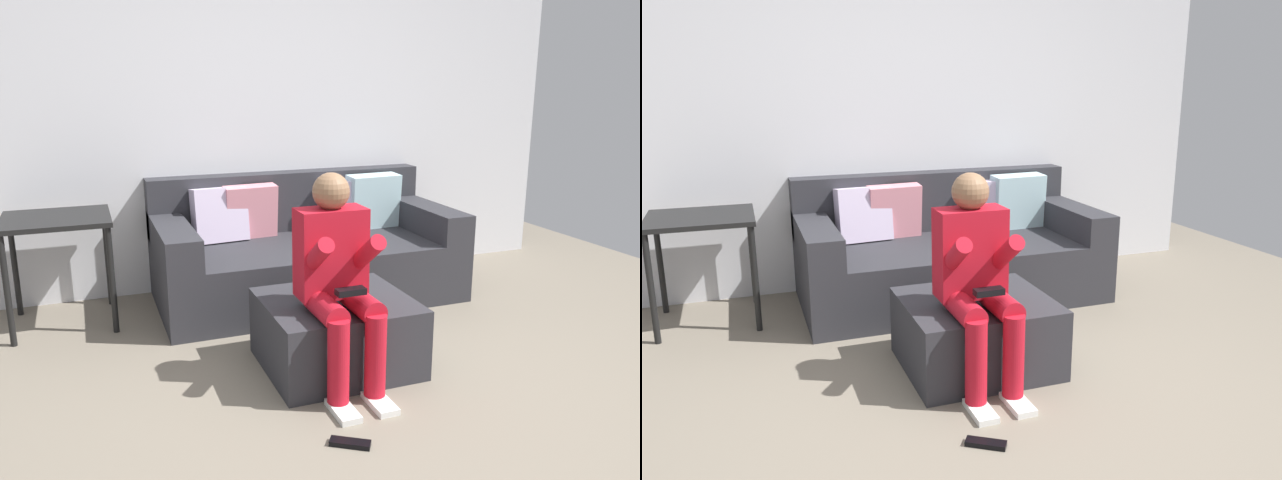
# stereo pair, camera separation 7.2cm
# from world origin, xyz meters

# --- Properties ---
(ground_plane) EXTENTS (6.45, 6.45, 0.00)m
(ground_plane) POSITION_xyz_m (0.00, 0.00, 0.00)
(ground_plane) COLOR slate
(wall_back) EXTENTS (4.96, 0.10, 2.74)m
(wall_back) POSITION_xyz_m (0.00, 2.33, 1.37)
(wall_back) COLOR silver
(wall_back) RESTS_ON ground_plane
(couch_sectional) EXTENTS (2.03, 0.99, 0.83)m
(couch_sectional) POSITION_xyz_m (0.26, 1.86, 0.31)
(couch_sectional) COLOR #2D2D33
(couch_sectional) RESTS_ON ground_plane
(ottoman) EXTENTS (0.76, 0.69, 0.37)m
(ottoman) POSITION_xyz_m (0.03, 0.73, 0.19)
(ottoman) COLOR #2D2D33
(ottoman) RESTS_ON ground_plane
(person_seated) EXTENTS (0.34, 0.59, 1.05)m
(person_seated) POSITION_xyz_m (-0.04, 0.55, 0.57)
(person_seated) COLOR red
(person_seated) RESTS_ON ground_plane
(side_table) EXTENTS (0.62, 0.58, 0.68)m
(side_table) POSITION_xyz_m (-1.32, 1.88, 0.59)
(side_table) COLOR black
(side_table) RESTS_ON ground_plane
(remote_near_ottoman) EXTENTS (0.17, 0.14, 0.02)m
(remote_near_ottoman) POSITION_xyz_m (-0.21, 0.01, 0.01)
(remote_near_ottoman) COLOR black
(remote_near_ottoman) RESTS_ON ground_plane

